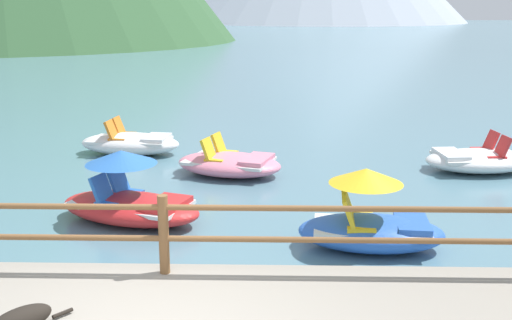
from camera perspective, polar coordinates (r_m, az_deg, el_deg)
ground_plane at (r=45.27m, az=-0.11°, el=9.80°), size 200.00×200.00×0.00m
dock_railing at (r=7.22m, az=-8.56°, el=-6.02°), size 23.92×0.12×0.95m
pedal_boat_0 at (r=13.97m, az=19.88°, el=0.02°), size 2.42×1.61×0.81m
pedal_boat_1 at (r=10.26m, az=-11.61°, el=-3.59°), size 2.71×1.97×1.19m
pedal_boat_2 at (r=14.92m, az=-11.50°, el=1.55°), size 2.51×1.49×0.85m
pedal_boat_3 at (r=9.11m, az=10.57°, el=-5.74°), size 2.20×1.30×1.21m
pedal_boat_5 at (r=12.85m, az=-2.44°, el=-0.32°), size 2.54×2.00×0.81m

